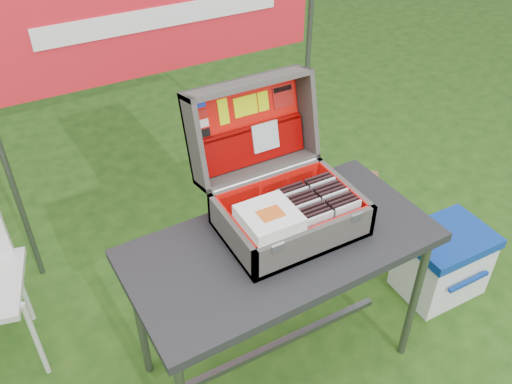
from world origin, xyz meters
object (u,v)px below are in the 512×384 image
cooler (442,262)px  suitcase (284,170)px  cardboard_box (361,220)px  table (279,307)px

cooler → suitcase: bearing=172.7°
cardboard_box → cooler: bearing=-95.1°
cooler → cardboard_box: size_ratio=1.02×
cooler → cardboard_box: (-0.18, 0.45, 0.02)m
table → suitcase: bearing=57.1°
cardboard_box → table: bearing=-178.6°
table → cooler: size_ratio=2.81×
suitcase → cardboard_box: (0.74, 0.33, -0.80)m
suitcase → table: bearing=-121.2°
cooler → cardboard_box: 0.49m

